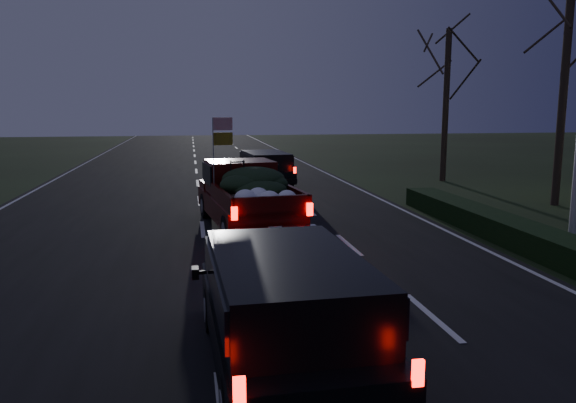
{
  "coord_description": "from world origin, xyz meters",
  "views": [
    {
      "loc": [
        -0.27,
        -10.83,
        3.45
      ],
      "look_at": [
        1.91,
        1.75,
        1.3
      ],
      "focal_mm": 35.0,
      "sensor_mm": 36.0,
      "label": 1
    }
  ],
  "objects": [
    {
      "name": "ground",
      "position": [
        0.0,
        0.0,
        0.0
      ],
      "size": [
        120.0,
        120.0,
        0.0
      ],
      "primitive_type": "plane",
      "color": "black",
      "rests_on": "ground"
    },
    {
      "name": "road_asphalt",
      "position": [
        0.0,
        0.0,
        0.01
      ],
      "size": [
        14.0,
        120.0,
        0.02
      ],
      "primitive_type": "cube",
      "color": "black",
      "rests_on": "ground"
    },
    {
      "name": "hedge_row",
      "position": [
        7.8,
        3.0,
        0.3
      ],
      "size": [
        1.0,
        10.0,
        0.6
      ],
      "primitive_type": "cube",
      "color": "black",
      "rests_on": "ground"
    },
    {
      "name": "bare_tree_mid",
      "position": [
        12.5,
        7.0,
        6.35
      ],
      "size": [
        3.6,
        3.6,
        8.5
      ],
      "color": "black",
      "rests_on": "ground"
    },
    {
      "name": "bare_tree_far",
      "position": [
        11.5,
        14.0,
        5.23
      ],
      "size": [
        3.6,
        3.6,
        7.0
      ],
      "color": "black",
      "rests_on": "ground"
    },
    {
      "name": "pickup_truck",
      "position": [
        1.28,
        5.04,
        1.06
      ],
      "size": [
        2.7,
        5.61,
        2.83
      ],
      "rotation": [
        0.0,
        0.0,
        0.12
      ],
      "color": "#3F0A08",
      "rests_on": "ground"
    },
    {
      "name": "lead_suv",
      "position": [
        2.96,
        13.73,
        0.92
      ],
      "size": [
        2.16,
        4.4,
        1.22
      ],
      "rotation": [
        0.0,
        0.0,
        0.09
      ],
      "color": "black",
      "rests_on": "ground"
    },
    {
      "name": "rear_suv",
      "position": [
        0.88,
        -4.01,
        0.99
      ],
      "size": [
        2.21,
        4.61,
        1.31
      ],
      "rotation": [
        0.0,
        0.0,
        0.03
      ],
      "color": "black",
      "rests_on": "ground"
    }
  ]
}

